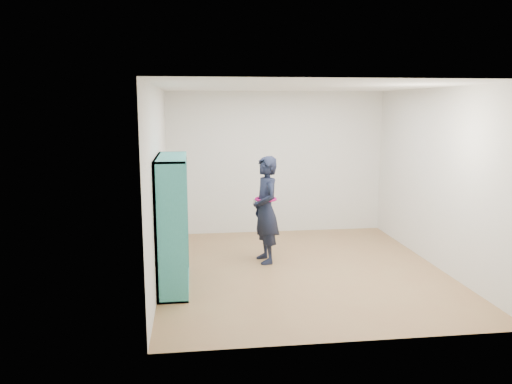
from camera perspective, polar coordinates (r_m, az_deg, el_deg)
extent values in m
plane|color=#976B45|center=(7.34, 5.22, -8.83)|extent=(4.50, 4.50, 0.00)
plane|color=white|center=(6.95, 5.56, 11.91)|extent=(4.50, 4.50, 0.00)
cube|color=silver|center=(6.88, -11.11, 0.92)|extent=(0.02, 4.50, 2.60)
cube|color=silver|center=(7.72, 20.04, 1.47)|extent=(0.02, 4.50, 2.60)
cube|color=silver|center=(9.22, 2.32, 3.35)|extent=(4.00, 0.02, 2.60)
cube|color=silver|center=(4.90, 11.15, -2.69)|extent=(4.00, 0.02, 2.60)
cube|color=teal|center=(5.95, -9.69, -4.80)|extent=(0.37, 0.03, 1.71)
cube|color=teal|center=(7.17, -9.30, -2.25)|extent=(0.37, 0.03, 1.71)
cube|color=teal|center=(6.80, -9.27, -10.34)|extent=(0.37, 1.29, 0.03)
cube|color=teal|center=(6.42, -9.69, 3.94)|extent=(0.37, 1.29, 0.03)
cube|color=teal|center=(6.57, -11.00, -3.43)|extent=(0.03, 1.29, 1.71)
cube|color=teal|center=(6.36, -9.54, -3.83)|extent=(0.35, 0.03, 1.66)
cube|color=teal|center=(6.76, -9.41, -3.01)|extent=(0.35, 0.03, 1.66)
cube|color=teal|center=(6.67, -9.37, -6.88)|extent=(0.35, 1.23, 0.03)
cube|color=teal|center=(6.56, -9.48, -3.41)|extent=(0.35, 1.23, 0.03)
cube|color=teal|center=(6.48, -9.58, 0.17)|extent=(0.35, 1.23, 0.03)
cube|color=beige|center=(6.39, -9.21, -11.15)|extent=(0.24, 0.15, 0.06)
cube|color=black|center=(6.17, -9.26, -6.83)|extent=(0.19, 0.17, 0.27)
cube|color=maroon|center=(6.07, -9.37, -3.19)|extent=(0.19, 0.17, 0.24)
cube|color=silver|center=(6.05, -9.54, 0.05)|extent=(0.24, 0.15, 0.09)
cube|color=navy|center=(6.69, -9.05, -9.24)|extent=(0.19, 0.17, 0.27)
cube|color=brown|center=(6.56, -9.15, -5.73)|extent=(0.19, 0.17, 0.29)
cube|color=#BFB28C|center=(6.54, -9.30, -3.05)|extent=(0.24, 0.15, 0.06)
cube|color=#26594C|center=(6.39, -9.35, 1.31)|extent=(0.19, 0.17, 0.25)
cube|color=beige|center=(7.08, -8.95, -8.33)|extent=(0.19, 0.17, 0.22)
cube|color=black|center=(7.04, -9.10, -5.48)|extent=(0.24, 0.15, 0.09)
cube|color=maroon|center=(6.87, -9.14, -1.58)|extent=(0.19, 0.17, 0.26)
cube|color=silver|center=(6.80, -9.23, 1.73)|extent=(0.19, 0.17, 0.23)
imported|color=black|center=(7.47, 1.12, -2.05)|extent=(0.48, 0.65, 1.61)
torus|color=#B30D67|center=(7.44, 1.12, -0.81)|extent=(0.39, 0.39, 0.04)
cube|color=silver|center=(7.47, -0.19, -1.21)|extent=(0.04, 0.10, 0.13)
cube|color=black|center=(7.47, -0.19, -1.21)|extent=(0.04, 0.10, 0.13)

